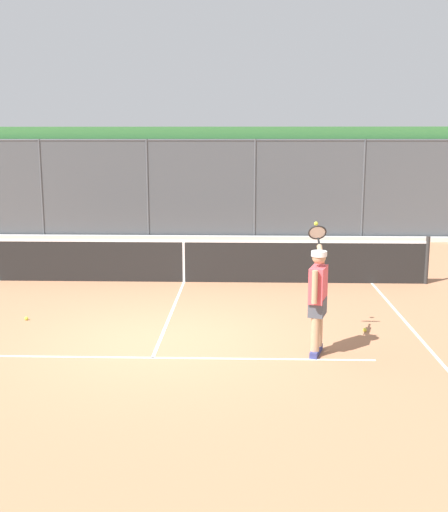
% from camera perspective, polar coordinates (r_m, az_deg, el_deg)
% --- Properties ---
extents(ground_plane, '(60.00, 60.00, 0.00)m').
position_cam_1_polar(ground_plane, '(10.10, -5.94, -7.78)').
color(ground_plane, '#B27551').
extents(court_line_markings, '(8.49, 8.94, 0.01)m').
position_cam_1_polar(court_line_markings, '(9.03, -6.92, -10.06)').
color(court_line_markings, white).
rests_on(court_line_markings, ground).
extents(fence_backdrop, '(19.89, 1.37, 3.54)m').
position_cam_1_polar(fence_backdrop, '(20.22, -1.99, 6.73)').
color(fence_backdrop, '#474C51').
rests_on(fence_backdrop, ground).
extents(tennis_net, '(10.91, 0.09, 1.07)m').
position_cam_1_polar(tennis_net, '(13.94, -3.72, -0.41)').
color(tennis_net, '#2D2D2D').
rests_on(tennis_net, ground).
extents(tennis_player, '(0.38, 1.36, 1.88)m').
position_cam_1_polar(tennis_player, '(9.33, 8.61, -3.52)').
color(tennis_player, navy).
rests_on(tennis_player, ground).
extents(tennis_ball_near_baseline, '(0.07, 0.07, 0.07)m').
position_cam_1_polar(tennis_ball_near_baseline, '(10.76, 12.82, -6.63)').
color(tennis_ball_near_baseline, '#D6E042').
rests_on(tennis_ball_near_baseline, ground).
extents(tennis_ball_near_net, '(0.07, 0.07, 0.07)m').
position_cam_1_polar(tennis_ball_near_net, '(11.68, -17.71, -5.49)').
color(tennis_ball_near_net, '#C1D138').
rests_on(tennis_ball_near_net, ground).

